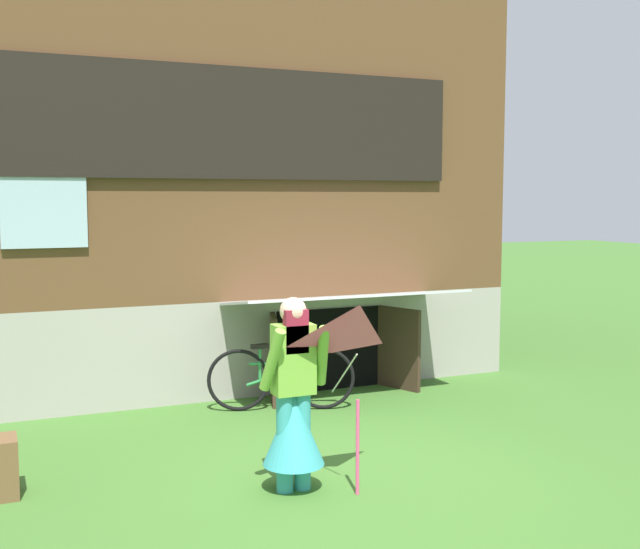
{
  "coord_description": "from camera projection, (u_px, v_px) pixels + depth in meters",
  "views": [
    {
      "loc": [
        -2.88,
        -6.08,
        2.45
      ],
      "look_at": [
        0.24,
        1.16,
        1.68
      ],
      "focal_mm": 44.18,
      "sensor_mm": 36.0,
      "label": 1
    }
  ],
  "objects": [
    {
      "name": "bicycle_green",
      "position": [
        281.0,
        378.0,
        9.1
      ],
      "size": [
        1.64,
        0.59,
        0.78
      ],
      "rotation": [
        0.0,
        0.0,
        -0.33
      ],
      "color": "black",
      "rests_on": "ground_plane"
    },
    {
      "name": "kite",
      "position": [
        360.0,
        349.0,
        6.2
      ],
      "size": [
        0.77,
        0.78,
        1.53
      ],
      "color": "#E54C7F",
      "rests_on": "ground_plane"
    },
    {
      "name": "log_house",
      "position": [
        188.0,
        182.0,
        11.79
      ],
      "size": [
        7.61,
        6.32,
        5.38
      ],
      "color": "#9E998E",
      "rests_on": "ground_plane"
    },
    {
      "name": "ground_plane",
      "position": [
        347.0,
        477.0,
        6.93
      ],
      "size": [
        60.0,
        60.0,
        0.0
      ],
      "primitive_type": "plane",
      "color": "#3D6B28"
    },
    {
      "name": "person",
      "position": [
        294.0,
        410.0,
        6.56
      ],
      "size": [
        0.61,
        0.52,
        1.64
      ],
      "rotation": [
        0.0,
        0.0,
        0.15
      ],
      "color": "teal",
      "rests_on": "ground_plane"
    }
  ]
}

